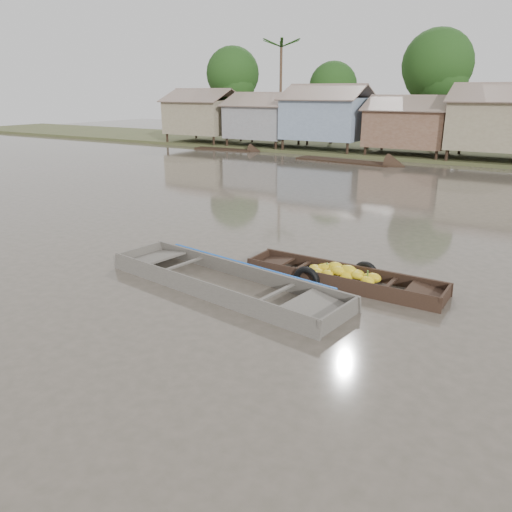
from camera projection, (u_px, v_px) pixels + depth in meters
The scene contains 3 objects.
ground at pixel (229, 298), 12.26m from camera, with size 120.00×120.00×0.00m, color #494338.
banana_boat at pixel (340, 278), 13.22m from camera, with size 5.34×1.45×0.77m.
viewer_boat at pixel (225, 286), 12.90m from camera, with size 7.15×2.79×0.56m.
Camera 1 is at (6.45, -9.30, 4.86)m, focal length 35.00 mm.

